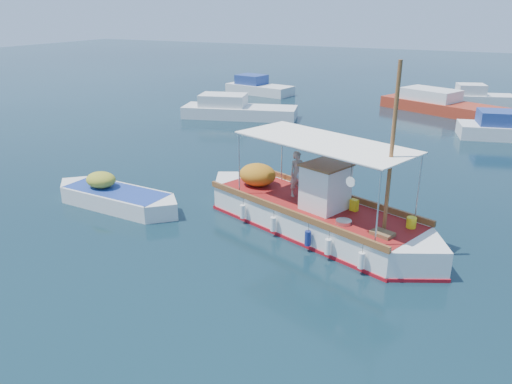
% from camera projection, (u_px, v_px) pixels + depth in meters
% --- Properties ---
extents(ground, '(160.00, 160.00, 0.00)m').
position_uv_depth(ground, '(293.00, 235.00, 16.95)').
color(ground, black).
rests_on(ground, ground).
extents(fishing_caique, '(9.50, 5.11, 6.16)m').
position_uv_depth(fishing_caique, '(311.00, 214.00, 17.32)').
color(fishing_caique, white).
rests_on(fishing_caique, ground).
extents(dinghy, '(5.93, 1.90, 1.45)m').
position_uv_depth(dinghy, '(116.00, 198.00, 19.36)').
color(dinghy, white).
rests_on(dinghy, ground).
extents(bg_boat_nw, '(8.16, 4.42, 1.80)m').
position_uv_depth(bg_boat_nw, '(236.00, 111.00, 34.59)').
color(bg_boat_nw, silver).
rests_on(bg_boat_nw, ground).
extents(bg_boat_n, '(9.98, 6.47, 1.80)m').
position_uv_depth(bg_boat_n, '(444.00, 106.00, 36.13)').
color(bg_boat_n, '#9D2D1A').
rests_on(bg_boat_n, ground).
extents(bg_boat_far_w, '(6.23, 3.26, 1.80)m').
position_uv_depth(bg_boat_far_w, '(258.00, 88.00, 44.01)').
color(bg_boat_far_w, silver).
rests_on(bg_boat_far_w, ground).
extents(bg_boat_far_n, '(5.42, 3.44, 1.80)m').
position_uv_depth(bg_boat_far_n, '(478.00, 99.00, 39.09)').
color(bg_boat_far_n, silver).
rests_on(bg_boat_far_n, ground).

